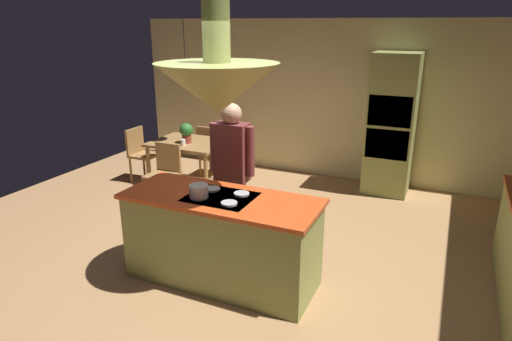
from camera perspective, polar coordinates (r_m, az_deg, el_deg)
The scene contains 14 objects.
ground at distance 4.82m, azimuth -3.12°, elevation -12.61°, with size 8.16×8.16×0.00m, color #AD7F51.
wall_back at distance 7.45m, azimuth 9.11°, elevation 8.91°, with size 6.80×0.10×2.55m, color beige.
kitchen_island at distance 4.44m, azimuth -4.42°, elevation -8.75°, with size 1.92×0.77×0.92m.
oven_tower at distance 6.89m, azimuth 16.96°, elevation 5.62°, with size 0.66×0.62×2.09m.
dining_table at distance 6.87m, azimuth -8.56°, elevation 2.88°, with size 1.12×0.86×0.76m.
person_at_island at distance 4.87m, azimuth -3.07°, elevation 0.31°, with size 0.53×0.22×1.68m.
range_hood at distance 3.98m, azimuth -4.96°, elevation 10.81°, with size 1.10×1.10×1.00m.
pendant_light_over_table at distance 6.66m, azimuth -9.06°, elevation 12.89°, with size 0.32×0.32×0.82m.
chair_facing_island at distance 6.41m, azimuth -11.63°, elevation 0.08°, with size 0.40×0.40×0.87m.
chair_by_back_wall at distance 7.45m, azimuth -5.80°, elevation 2.97°, with size 0.40×0.40×0.87m.
chair_at_corner at distance 7.46m, azimuth -14.61°, elevation 2.46°, with size 0.40×0.40×0.87m.
potted_plant_on_table at distance 6.75m, azimuth -8.94°, elevation 4.92°, with size 0.20×0.20×0.30m.
cup_on_table at distance 6.64m, azimuth -9.35°, elevation 3.59°, with size 0.07×0.07×0.09m, color white.
cooking_pot_on_cooktop at distance 4.20m, azimuth -7.37°, elevation -2.62°, with size 0.18×0.18×0.12m, color #B2B2B7.
Camera 1 is at (1.93, -3.65, 2.48)m, focal length 31.15 mm.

